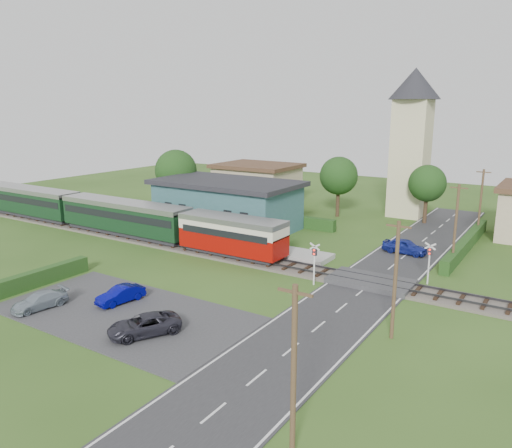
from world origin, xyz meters
The scene contains 31 objects.
ground centered at (0.00, 0.00, 0.00)m, with size 120.00×120.00×0.00m, color #2D4C19.
railway_track centered at (0.00, 2.00, 0.11)m, with size 76.00×3.20×0.49m.
road centered at (10.00, 0.00, 0.03)m, with size 6.00×70.00×0.05m, color #28282B.
car_park centered at (-1.50, -12.00, 0.04)m, with size 17.00×9.00×0.08m, color #333335.
crossing_deck centered at (10.00, 2.00, 0.23)m, with size 6.20×3.40×0.45m, color #333335.
platform centered at (-10.00, 5.20, 0.23)m, with size 30.00×3.00×0.45m, color gray.
equipment_hut centered at (-18.00, 5.20, 1.75)m, with size 2.30×2.30×2.55m.
station_building centered at (-10.00, 10.99, 2.69)m, with size 16.00×9.00×5.30m.
train centered at (-19.63, 2.00, 2.18)m, with size 43.20×2.90×3.40m.
church_tower centered at (5.00, 28.00, 10.23)m, with size 6.00×6.00×17.60m.
house_west centered at (-15.00, 25.00, 2.79)m, with size 10.80×8.80×5.50m.
hedge_carpark centered at (-11.00, -12.00, 0.60)m, with size 0.80×9.00×1.20m, color #193814.
hedge_roadside centered at (14.20, 16.00, 0.60)m, with size 0.80×18.00×1.20m, color #193814.
hedge_station centered at (-10.00, 15.50, 0.65)m, with size 22.00×0.80×1.30m, color #193814.
tree_a centered at (-20.00, 14.00, 5.38)m, with size 5.20×5.20×8.00m.
tree_b centered at (-2.00, 23.00, 5.02)m, with size 4.60×4.60×7.34m.
tree_c centered at (8.00, 25.00, 4.65)m, with size 4.20×4.20×6.78m.
utility_pole_a centered at (14.20, -18.00, 3.63)m, with size 1.40×0.22×7.00m.
utility_pole_b centered at (14.20, -6.00, 3.63)m, with size 1.40×0.22×7.00m.
utility_pole_c centered at (14.20, 10.00, 3.63)m, with size 1.40×0.22×7.00m.
utility_pole_d centered at (14.20, 22.00, 3.63)m, with size 1.40×0.22×7.00m.
crossing_signal_near centered at (6.40, -0.41, 2.14)m, with size 0.84×0.28×3.28m.
crossing_signal_far centered at (13.60, 4.39, 2.14)m, with size 0.84×0.28×3.28m.
streetlamp_west centered at (-22.00, 20.00, 3.04)m, with size 0.30×0.30×5.15m.
streetlamp_east centered at (16.00, 27.00, 3.04)m, with size 0.30×0.30×5.15m.
car_on_road centered at (9.75, 11.45, 0.73)m, with size 1.62×4.02×1.37m, color navy.
car_park_blue centered at (-3.06, -10.88, 0.64)m, with size 1.18×3.40×1.12m, color #030570.
car_park_silver centered at (-6.80, -14.50, 0.61)m, with size 1.50×3.68×1.07m, color #8A98A3.
car_park_dark centered at (1.87, -13.57, 0.67)m, with size 1.96×4.24×1.18m, color #26252F.
pedestrian_near centered at (-2.04, 5.28, 1.44)m, with size 0.72×0.47×1.98m, color gray.
pedestrian_far centered at (-15.30, 5.51, 1.22)m, with size 0.75×0.58×1.54m, color gray.
Camera 1 is at (22.07, -32.78, 13.12)m, focal length 35.00 mm.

